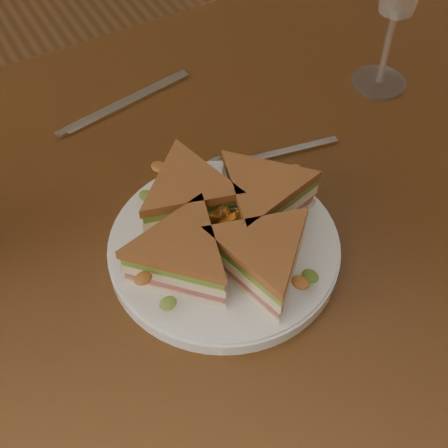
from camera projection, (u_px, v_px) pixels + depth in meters
name	position (u px, v px, depth m)	size (l,w,h in m)	color
ground	(225.00, 437.00, 1.33)	(6.00, 6.00, 0.00)	brown
table	(226.00, 254.00, 0.82)	(1.20, 0.80, 0.75)	#371D0C
plate	(224.00, 248.00, 0.70)	(0.26, 0.26, 0.02)	white
sandwich_wedges	(224.00, 227.00, 0.67)	(0.27, 0.27, 0.06)	beige
crisps_mound	(224.00, 229.00, 0.67)	(0.09, 0.09, 0.05)	#B95F17
spoon	(238.00, 162.00, 0.79)	(0.18, 0.05, 0.01)	silver
knife	(120.00, 106.00, 0.86)	(0.21, 0.05, 0.00)	silver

